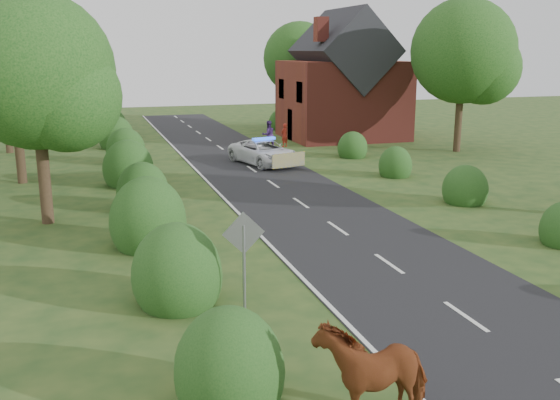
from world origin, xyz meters
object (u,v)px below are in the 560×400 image
object	(u,v)px
road_sign	(244,247)
cow	(372,377)
pedestrian_red	(284,135)
police_van	(264,152)
pedestrian_purple	(268,135)

from	to	relation	value
road_sign	cow	world-z (taller)	road_sign
cow	pedestrian_red	distance (m)	31.32
cow	police_van	distance (m)	24.93
road_sign	cow	distance (m)	5.31
pedestrian_red	road_sign	bearing A→B (deg)	37.53
road_sign	pedestrian_purple	world-z (taller)	road_sign
pedestrian_purple	cow	bearing A→B (deg)	72.04
cow	pedestrian_purple	size ratio (longest dim) A/B	1.20
road_sign	police_van	world-z (taller)	road_sign
police_van	pedestrian_red	bearing A→B (deg)	46.93
cow	police_van	bearing A→B (deg)	164.56
road_sign	pedestrian_red	size ratio (longest dim) A/B	1.63
pedestrian_red	pedestrian_purple	xyz separation A→B (m)	(-1.25, -0.47, 0.14)
road_sign	cow	xyz separation A→B (m)	(0.96, -5.15, -0.87)
cow	pedestrian_purple	distance (m)	30.56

